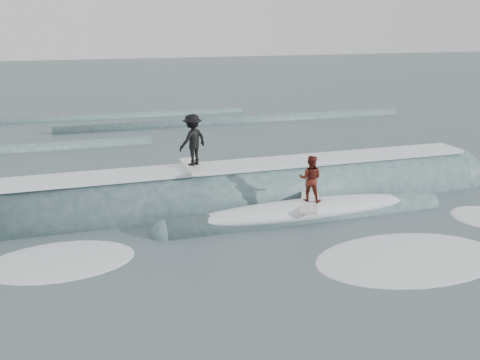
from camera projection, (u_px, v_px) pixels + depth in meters
name	position (u px, v px, depth m)	size (l,w,h in m)	color
ground	(268.00, 242.00, 15.23)	(160.00, 160.00, 0.00)	#384C52
breaking_wave	(238.00, 203.00, 18.36)	(20.49, 4.08, 2.60)	#345057
surfer_black	(193.00, 142.00, 17.49)	(1.26, 2.00, 1.79)	silver
surfer_red	(310.00, 182.00, 16.74)	(1.39, 2.03, 1.58)	silver
whitewater	(271.00, 252.00, 14.56)	(16.09, 5.30, 0.10)	white
far_swells	(109.00, 131.00, 30.45)	(39.12, 8.65, 0.80)	#345057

